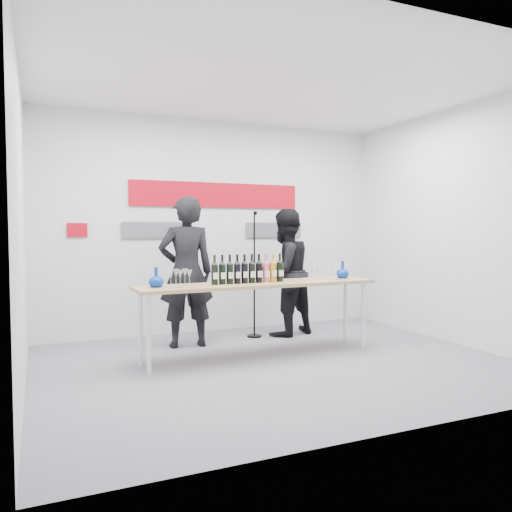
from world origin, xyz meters
The scene contains 12 objects.
ground centered at (0.00, 0.00, 0.00)m, with size 5.00×5.00×0.00m, color slate.
back_wall centered at (0.00, 2.00, 1.50)m, with size 5.00×0.04×3.00m, color silver.
signage centered at (-0.06, 1.97, 1.81)m, with size 3.38×0.02×0.79m.
tasting_table centered at (-0.05, 0.38, 0.78)m, with size 2.84×0.63×0.85m.
wine_bottles centered at (-0.18, 0.40, 1.01)m, with size 0.89×0.10×0.33m.
decanter_left centered at (-1.23, 0.41, 0.96)m, with size 0.16×0.16×0.21m, color #082D9B, non-canonical shape.
decanter_right centered at (1.13, 0.47, 0.96)m, with size 0.16×0.16×0.21m, color #082D9B, non-canonical shape.
glasses_left centered at (-1.01, 0.36, 0.94)m, with size 0.27×0.23×0.18m.
glasses_right centered at (0.80, 0.40, 0.94)m, with size 0.37×0.23×0.18m.
presenter_left centered at (-0.69, 1.18, 0.93)m, with size 0.68×0.45×1.86m, color black.
presenter_right centered at (0.74, 1.30, 0.87)m, with size 0.84×0.66×1.74m, color black.
mic_stand centered at (0.31, 1.35, 0.52)m, with size 0.20×0.20×1.71m.
Camera 1 is at (-2.37, -4.80, 1.45)m, focal length 35.00 mm.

